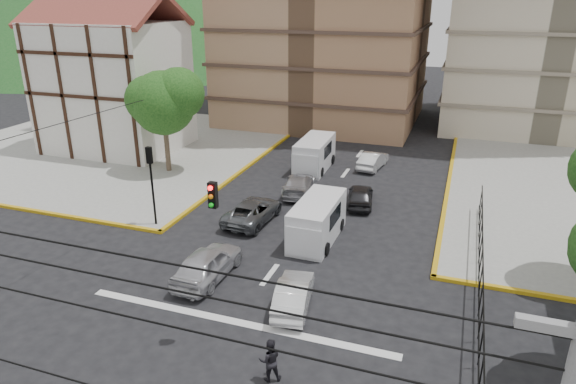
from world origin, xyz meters
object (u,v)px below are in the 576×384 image
at_px(car_white_front_right, 294,294).
at_px(traffic_light_nw, 151,173).
at_px(van_right_lane, 316,223).
at_px(car_silver_front_left, 207,263).
at_px(pedestrian_crosswalk, 270,360).
at_px(van_left_lane, 314,155).

bearing_deg(car_white_front_right, traffic_light_nw, -36.46).
xyz_separation_m(traffic_light_nw, van_right_lane, (8.82, 1.13, -2.07)).
xyz_separation_m(car_silver_front_left, pedestrian_crosswalk, (4.99, -5.15, 0.03)).
height_order(traffic_light_nw, van_right_lane, traffic_light_nw).
distance_m(traffic_light_nw, van_right_lane, 9.13).
xyz_separation_m(van_left_lane, pedestrian_crosswalk, (4.84, -21.29, -0.31)).
relative_size(car_silver_front_left, pedestrian_crosswalk, 2.81).
bearing_deg(traffic_light_nw, pedestrian_crosswalk, -41.65).
xyz_separation_m(traffic_light_nw, car_silver_front_left, (5.28, -3.98, -2.37)).
xyz_separation_m(van_right_lane, car_silver_front_left, (-3.55, -5.11, -0.30)).
relative_size(van_right_lane, car_silver_front_left, 1.10).
height_order(traffic_light_nw, car_silver_front_left, traffic_light_nw).
xyz_separation_m(van_right_lane, van_left_lane, (-3.40, 11.02, 0.04)).
bearing_deg(car_white_front_right, van_left_lane, -85.81).
xyz_separation_m(traffic_light_nw, van_left_lane, (5.42, 12.16, -2.02)).
bearing_deg(car_silver_front_left, traffic_light_nw, -36.01).
distance_m(car_silver_front_left, pedestrian_crosswalk, 7.17).
relative_size(van_left_lane, pedestrian_crosswalk, 3.23).
bearing_deg(car_silver_front_left, van_right_lane, -123.73).
bearing_deg(car_silver_front_left, car_white_front_right, 169.78).
distance_m(van_right_lane, van_left_lane, 11.54).
height_order(van_left_lane, car_silver_front_left, van_left_lane).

